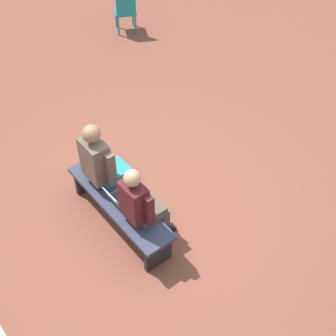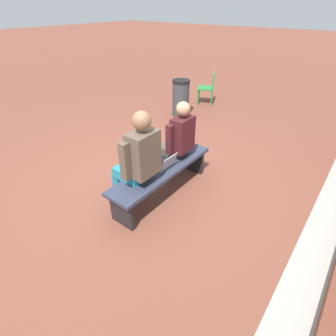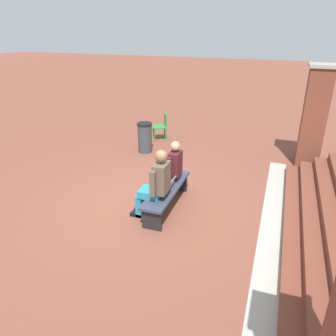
{
  "view_description": "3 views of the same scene",
  "coord_description": "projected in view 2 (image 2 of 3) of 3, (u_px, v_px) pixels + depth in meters",
  "views": [
    {
      "loc": [
        -3.42,
        2.3,
        4.8
      ],
      "look_at": [
        -0.38,
        -0.11,
        1.05
      ],
      "focal_mm": 50.0,
      "sensor_mm": 36.0,
      "label": 1
    },
    {
      "loc": [
        2.43,
        2.3,
        2.41
      ],
      "look_at": [
        0.21,
        0.58,
        0.62
      ],
      "focal_mm": 28.0,
      "sensor_mm": 36.0,
      "label": 2
    },
    {
      "loc": [
        5.45,
        2.28,
        3.46
      ],
      "look_at": [
        -0.19,
        0.3,
        0.78
      ],
      "focal_mm": 35.0,
      "sensor_mm": 36.0,
      "label": 3
    }
  ],
  "objects": [
    {
      "name": "ground_plane",
      "position": [
        147.0,
        183.0,
        4.1
      ],
      "size": [
        60.0,
        60.0,
        0.0
      ],
      "primitive_type": "plane",
      "color": "brown"
    },
    {
      "name": "concrete_strip",
      "position": [
        310.0,
        265.0,
        2.83
      ],
      "size": [
        6.26,
        0.4,
        0.01
      ],
      "primitive_type": "cube",
      "color": "#A8A399",
      "rests_on": "ground"
    },
    {
      "name": "bench",
      "position": [
        162.0,
        173.0,
        3.7
      ],
      "size": [
        1.8,
        0.44,
        0.45
      ],
      "color": "#33384C",
      "rests_on": "ground"
    },
    {
      "name": "person_student",
      "position": [
        176.0,
        140.0,
        3.83
      ],
      "size": [
        0.51,
        0.64,
        1.29
      ],
      "color": "#4C473D",
      "rests_on": "ground"
    },
    {
      "name": "person_adult",
      "position": [
        137.0,
        160.0,
        3.26
      ],
      "size": [
        0.58,
        0.73,
        1.4
      ],
      "color": "teal",
      "rests_on": "ground"
    },
    {
      "name": "laptop",
      "position": [
        164.0,
        164.0,
        3.63
      ],
      "size": [
        0.32,
        0.29,
        0.21
      ],
      "color": "#9EA0A5",
      "rests_on": "bench"
    },
    {
      "name": "plastic_chair_foreground",
      "position": [
        209.0,
        86.0,
        7.08
      ],
      "size": [
        0.57,
        0.57,
        0.84
      ],
      "color": "#2D893D",
      "rests_on": "ground"
    },
    {
      "name": "litter_bin",
      "position": [
        181.0,
        98.0,
        6.34
      ],
      "size": [
        0.42,
        0.42,
        0.86
      ],
      "color": "#383D42",
      "rests_on": "ground"
    }
  ]
}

